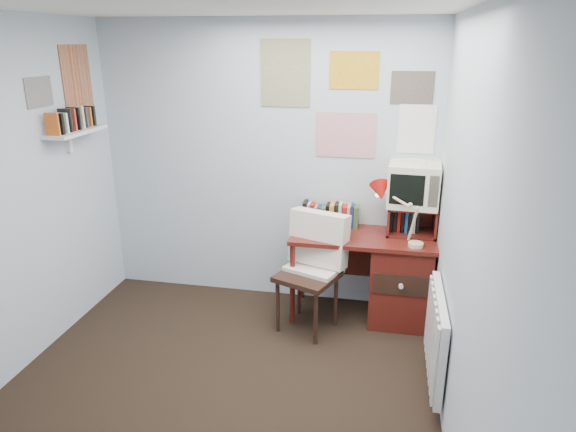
% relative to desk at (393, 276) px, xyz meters
% --- Properties ---
extents(ground, '(3.50, 3.50, 0.00)m').
position_rel_desk_xyz_m(ground, '(-1.17, -1.48, -0.41)').
color(ground, black).
rests_on(ground, ground).
extents(back_wall, '(3.00, 0.02, 2.50)m').
position_rel_desk_xyz_m(back_wall, '(-1.17, 0.27, 0.84)').
color(back_wall, silver).
rests_on(back_wall, ground).
extents(right_wall, '(0.02, 3.50, 2.50)m').
position_rel_desk_xyz_m(right_wall, '(0.33, -1.48, 0.84)').
color(right_wall, silver).
rests_on(right_wall, ground).
extents(ceiling, '(3.00, 3.50, 0.02)m').
position_rel_desk_xyz_m(ceiling, '(-1.17, -1.48, 2.09)').
color(ceiling, white).
rests_on(ceiling, back_wall).
extents(desk, '(1.20, 0.55, 0.76)m').
position_rel_desk_xyz_m(desk, '(0.00, 0.00, 0.00)').
color(desk, '#581A14').
rests_on(desk, ground).
extents(desk_chair, '(0.63, 0.62, 0.96)m').
position_rel_desk_xyz_m(desk_chair, '(-0.70, -0.30, 0.07)').
color(desk_chair, black).
rests_on(desk_chair, ground).
extents(desk_lamp, '(0.35, 0.32, 0.43)m').
position_rel_desk_xyz_m(desk_lamp, '(0.15, -0.18, 0.57)').
color(desk_lamp, '#B3120B').
rests_on(desk_lamp, desk).
extents(tv_riser, '(0.40, 0.30, 0.25)m').
position_rel_desk_xyz_m(tv_riser, '(0.12, 0.11, 0.48)').
color(tv_riser, '#581A14').
rests_on(tv_riser, desk).
extents(crt_tv, '(0.43, 0.40, 0.39)m').
position_rel_desk_xyz_m(crt_tv, '(0.12, 0.13, 0.80)').
color(crt_tv, '#ECE4C6').
rests_on(crt_tv, tv_riser).
extents(book_row, '(0.60, 0.14, 0.22)m').
position_rel_desk_xyz_m(book_row, '(-0.51, 0.18, 0.46)').
color(book_row, '#581A14').
rests_on(book_row, desk).
extents(radiator, '(0.09, 0.80, 0.60)m').
position_rel_desk_xyz_m(radiator, '(0.29, -0.93, 0.01)').
color(radiator, white).
rests_on(radiator, right_wall).
extents(wall_shelf, '(0.20, 0.62, 0.24)m').
position_rel_desk_xyz_m(wall_shelf, '(-2.57, -0.38, 1.21)').
color(wall_shelf, white).
rests_on(wall_shelf, left_wall).
extents(posters_back, '(1.20, 0.01, 0.90)m').
position_rel_desk_xyz_m(posters_back, '(-0.47, 0.26, 1.44)').
color(posters_back, white).
rests_on(posters_back, back_wall).
extents(posters_left, '(0.01, 0.70, 0.60)m').
position_rel_desk_xyz_m(posters_left, '(-2.67, -0.38, 1.59)').
color(posters_left, white).
rests_on(posters_left, left_wall).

